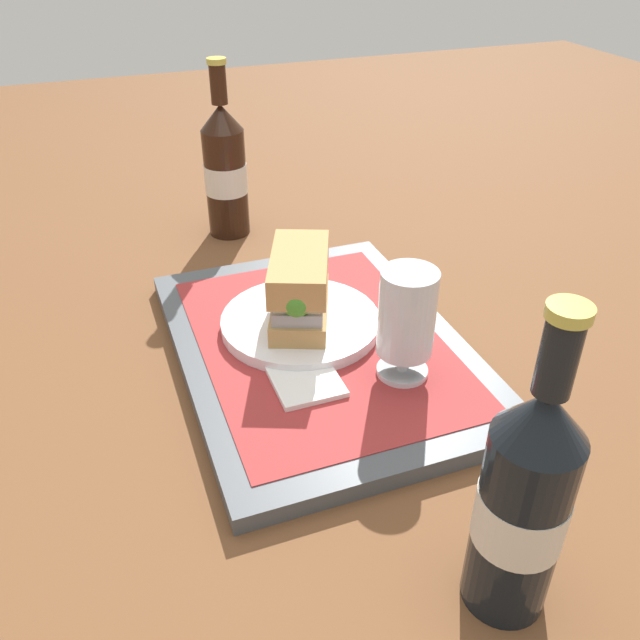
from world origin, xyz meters
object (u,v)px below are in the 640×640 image
beer_bottle (523,502)px  plate (300,322)px  sandwich (300,287)px  beer_glass (406,319)px  second_bottle (225,170)px

beer_bottle → plate: bearing=-174.6°
plate → beer_bottle: 0.39m
plate → beer_bottle: size_ratio=0.71×
plate → sandwich: sandwich is taller
plate → beer_bottle: (0.38, 0.04, 0.08)m
beer_glass → beer_bottle: (0.26, -0.04, 0.01)m
beer_bottle → second_bottle: bearing=-176.6°
beer_glass → beer_bottle: 0.26m
sandwich → beer_glass: beer_glass is taller
plate → beer_glass: 0.16m
plate → sandwich: 0.05m
sandwich → second_bottle: bearing=-156.9°
beer_glass → second_bottle: 0.46m
beer_bottle → second_bottle: same height
second_bottle → sandwich: bearing=0.9°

